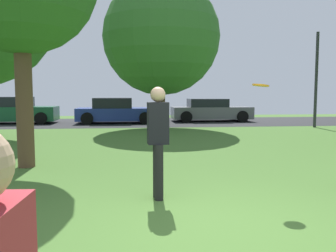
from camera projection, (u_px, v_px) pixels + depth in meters
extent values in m
plane|color=#47702D|center=(211.00, 229.00, 4.47)|extent=(44.00, 44.00, 0.00)
cube|color=#28282B|center=(147.00, 122.00, 20.31)|extent=(44.00, 6.40, 0.01)
cylinder|color=brown|center=(24.00, 95.00, 8.04)|extent=(0.37, 0.37, 3.25)
cylinder|color=brown|center=(161.00, 102.00, 17.00)|extent=(0.36, 0.36, 2.49)
sphere|color=#38702D|center=(161.00, 37.00, 16.72)|extent=(5.40, 5.40, 5.40)
cylinder|color=black|center=(157.00, 170.00, 5.78)|extent=(0.14, 0.14, 0.87)
cylinder|color=black|center=(159.00, 173.00, 5.63)|extent=(0.14, 0.14, 0.87)
cube|color=black|center=(158.00, 123.00, 5.63)|extent=(0.34, 0.24, 0.65)
sphere|color=tan|center=(158.00, 95.00, 5.59)|extent=(0.24, 0.24, 0.24)
cylinder|color=orange|center=(261.00, 85.00, 5.89)|extent=(0.32, 0.32, 0.05)
cube|color=#195633|center=(16.00, 114.00, 19.53)|extent=(4.28, 1.73, 0.76)
cube|color=black|center=(11.00, 102.00, 19.45)|extent=(2.06, 1.52, 0.53)
cylinder|color=black|center=(48.00, 116.00, 20.56)|extent=(0.64, 0.22, 0.64)
cylinder|color=black|center=(41.00, 118.00, 18.85)|extent=(0.64, 0.22, 0.64)
cube|color=#233893|center=(117.00, 114.00, 19.78)|extent=(4.28, 1.83, 0.68)
cube|color=black|center=(113.00, 103.00, 19.70)|extent=(2.06, 1.61, 0.55)
cylinder|color=black|center=(144.00, 116.00, 20.86)|extent=(0.64, 0.22, 0.64)
cylinder|color=black|center=(145.00, 118.00, 19.05)|extent=(0.64, 0.22, 0.64)
cylinder|color=black|center=(91.00, 116.00, 20.54)|extent=(0.64, 0.22, 0.64)
cylinder|color=black|center=(87.00, 119.00, 18.73)|extent=(0.64, 0.22, 0.64)
cube|color=slate|center=(211.00, 113.00, 21.02)|extent=(4.56, 1.79, 0.69)
cube|color=black|center=(207.00, 103.00, 20.94)|extent=(2.19, 1.58, 0.46)
cylinder|color=black|center=(233.00, 115.00, 22.09)|extent=(0.64, 0.22, 0.64)
cylinder|color=black|center=(243.00, 116.00, 20.31)|extent=(0.64, 0.22, 0.64)
cylinder|color=black|center=(182.00, 115.00, 21.75)|extent=(0.64, 0.22, 0.64)
cylinder|color=black|center=(186.00, 117.00, 19.97)|extent=(0.64, 0.22, 0.64)
cylinder|color=#2D2D33|center=(316.00, 80.00, 17.18)|extent=(0.14, 0.14, 4.50)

